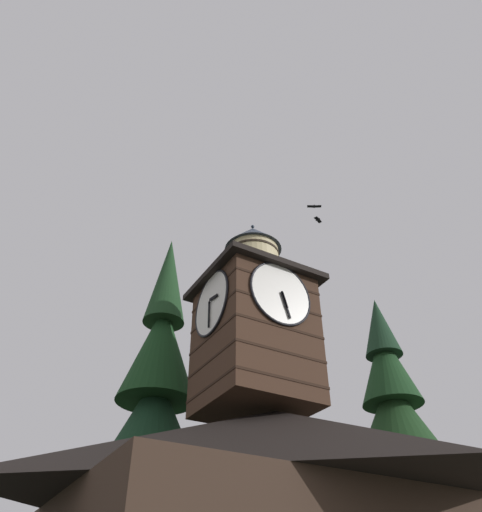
{
  "coord_description": "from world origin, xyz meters",
  "views": [
    {
      "loc": [
        11.02,
        13.3,
        1.37
      ],
      "look_at": [
        2.02,
        -2.45,
        14.69
      ],
      "focal_mm": 35.52,
      "sensor_mm": 36.0,
      "label": 1
    }
  ],
  "objects_px": {
    "pine_tree_behind": "(149,459)",
    "flying_bird_low": "(318,219)",
    "clock_tower": "(254,325)",
    "pine_tree_aside": "(405,469)",
    "moon": "(185,492)",
    "flying_bird_high": "(314,206)"
  },
  "relations": [
    {
      "from": "pine_tree_behind",
      "to": "flying_bird_low",
      "type": "relative_size",
      "value": 34.08
    },
    {
      "from": "clock_tower",
      "to": "moon",
      "type": "distance_m",
      "value": 39.33
    },
    {
      "from": "pine_tree_behind",
      "to": "flying_bird_high",
      "type": "relative_size",
      "value": 24.82
    },
    {
      "from": "pine_tree_behind",
      "to": "flying_bird_low",
      "type": "distance_m",
      "value": 13.13
    },
    {
      "from": "pine_tree_aside",
      "to": "flying_bird_high",
      "type": "relative_size",
      "value": 22.82
    },
    {
      "from": "clock_tower",
      "to": "pine_tree_behind",
      "type": "xyz_separation_m",
      "value": [
        2.1,
        -4.85,
        -4.37
      ]
    },
    {
      "from": "flying_bird_high",
      "to": "moon",
      "type": "bearing_deg",
      "value": -105.01
    },
    {
      "from": "pine_tree_behind",
      "to": "moon",
      "type": "height_order",
      "value": "pine_tree_behind"
    },
    {
      "from": "pine_tree_aside",
      "to": "flying_bird_low",
      "type": "xyz_separation_m",
      "value": [
        6.47,
        3.4,
        10.03
      ]
    },
    {
      "from": "flying_bird_high",
      "to": "flying_bird_low",
      "type": "height_order",
      "value": "flying_bird_high"
    },
    {
      "from": "pine_tree_behind",
      "to": "flying_bird_high",
      "type": "distance_m",
      "value": 14.62
    },
    {
      "from": "flying_bird_low",
      "to": "pine_tree_aside",
      "type": "bearing_deg",
      "value": -152.26
    },
    {
      "from": "clock_tower",
      "to": "flying_bird_low",
      "type": "xyz_separation_m",
      "value": [
        -3.11,
        1.01,
        6.16
      ]
    },
    {
      "from": "flying_bird_low",
      "to": "moon",
      "type": "bearing_deg",
      "value": -105.63
    },
    {
      "from": "pine_tree_aside",
      "to": "flying_bird_high",
      "type": "bearing_deg",
      "value": 22.97
    },
    {
      "from": "pine_tree_behind",
      "to": "moon",
      "type": "relative_size",
      "value": 9.01
    },
    {
      "from": "pine_tree_behind",
      "to": "flying_bird_high",
      "type": "xyz_separation_m",
      "value": [
        -5.91,
        4.91,
        12.44
      ]
    },
    {
      "from": "clock_tower",
      "to": "flying_bird_high",
      "type": "relative_size",
      "value": 12.18
    },
    {
      "from": "pine_tree_behind",
      "to": "flying_bird_high",
      "type": "bearing_deg",
      "value": 140.28
    },
    {
      "from": "pine_tree_behind",
      "to": "pine_tree_aside",
      "type": "height_order",
      "value": "pine_tree_behind"
    },
    {
      "from": "clock_tower",
      "to": "moon",
      "type": "height_order",
      "value": "clock_tower"
    },
    {
      "from": "clock_tower",
      "to": "flying_bird_high",
      "type": "bearing_deg",
      "value": 179.18
    }
  ]
}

